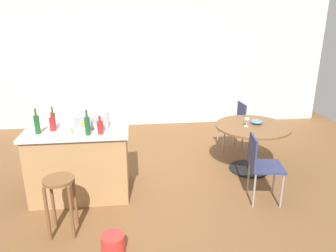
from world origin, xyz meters
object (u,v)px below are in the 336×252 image
object	(u,v)px
cup_0	(76,119)
plastic_bucket	(113,244)
bottle_3	(100,127)
wooden_stool	(60,194)
bottle_2	(90,114)
kitchen_island	(81,160)
cup_1	(70,131)
toolbox	(92,120)
bottle_1	(87,125)
dining_table	(252,136)
bottle_4	(37,124)
serving_bowl	(257,122)
bottle_0	(53,120)
folding_chair_far	(261,163)
folding_chair_near	(235,122)
wine_glass	(247,120)
bottle_5	(53,124)

from	to	relation	value
cup_0	plastic_bucket	xyz separation A→B (m)	(0.52, -1.48, -0.88)
bottle_3	plastic_bucket	distance (m)	1.36
wooden_stool	bottle_2	distance (m)	1.32
bottle_2	plastic_bucket	world-z (taller)	bottle_2
bottle_2	plastic_bucket	bearing A→B (deg)	-77.73
kitchen_island	cup_1	world-z (taller)	cup_1
bottle_2	toolbox	bearing A→B (deg)	-78.28
bottle_1	dining_table	bearing A→B (deg)	16.63
bottle_4	serving_bowl	xyz separation A→B (m)	(3.02, 0.66, -0.29)
wooden_stool	bottle_0	size ratio (longest dim) A/B	2.41
folding_chair_far	toolbox	xyz separation A→B (m)	(-2.11, 0.46, 0.50)
folding_chair_far	bottle_4	bearing A→B (deg)	174.18
toolbox	bottle_4	xyz separation A→B (m)	(-0.62, -0.18, 0.03)
bottle_0	bottle_1	size ratio (longest dim) A/B	0.89
bottle_2	bottle_3	xyz separation A→B (m)	(0.20, -0.62, 0.00)
toolbox	serving_bowl	bearing A→B (deg)	11.31
bottle_3	cup_1	bearing A→B (deg)	174.71
kitchen_island	serving_bowl	bearing A→B (deg)	9.81
folding_chair_near	serving_bowl	xyz separation A→B (m)	(0.07, -0.81, 0.27)
bottle_4	plastic_bucket	distance (m)	1.70
toolbox	cup_1	size ratio (longest dim) A/B	3.83
cup_0	wine_glass	distance (m)	2.45
kitchen_island	toolbox	distance (m)	0.59
bottle_1	bottle_5	world-z (taller)	bottle_1
bottle_1	folding_chair_near	bearing A→B (deg)	33.82
bottle_2	wine_glass	size ratio (longest dim) A/B	1.49
dining_table	wooden_stool	bearing A→B (deg)	-154.24
cup_0	wooden_stool	bearing A→B (deg)	-92.01
serving_bowl	bottle_0	bearing A→B (deg)	-171.18
wooden_stool	serving_bowl	world-z (taller)	serving_bowl
wooden_stool	serving_bowl	distance (m)	3.00
bottle_0	serving_bowl	xyz separation A→B (m)	(2.88, 0.45, -0.27)
wooden_stool	bottle_3	world-z (taller)	bottle_3
bottle_1	serving_bowl	size ratio (longest dim) A/B	1.72
folding_chair_far	cup_0	size ratio (longest dim) A/B	8.15
bottle_4	cup_0	size ratio (longest dim) A/B	2.92
bottle_0	cup_1	bearing A→B (deg)	-47.30
folding_chair_far	bottle_1	xyz separation A→B (m)	(-2.13, 0.17, 0.53)
bottle_1	wine_glass	size ratio (longest dim) A/B	2.15
kitchen_island	bottle_2	size ratio (longest dim) A/B	6.03
bottle_4	wine_glass	distance (m)	2.88
wooden_stool	bottle_5	distance (m)	0.96
folding_chair_near	plastic_bucket	xyz separation A→B (m)	(-2.05, -2.54, -0.39)
kitchen_island	wooden_stool	world-z (taller)	kitchen_island
folding_chair_far	bottle_4	size ratio (longest dim) A/B	2.79
wooden_stool	wine_glass	world-z (taller)	wine_glass
dining_table	folding_chair_far	xyz separation A→B (m)	(-0.20, -0.87, -0.04)
cup_1	bottle_1	bearing A→B (deg)	-13.80
bottle_4	cup_1	world-z (taller)	bottle_4
bottle_2	wine_glass	distance (m)	2.28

